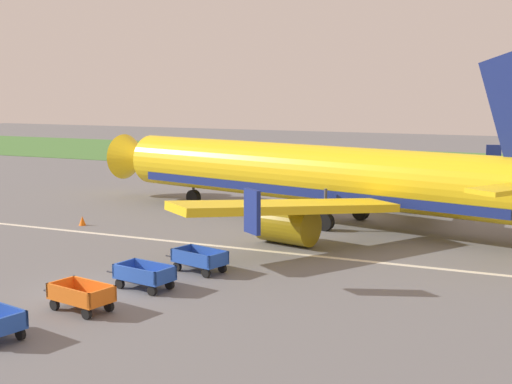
{
  "coord_description": "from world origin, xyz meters",
  "views": [
    {
      "loc": [
        18.17,
        -23.29,
        8.64
      ],
      "look_at": [
        2.25,
        12.33,
        2.8
      ],
      "focal_mm": 48.82,
      "sensor_mm": 36.0,
      "label": 1
    }
  ],
  "objects_px": {
    "airplane": "(325,176)",
    "traffic_cone_near_plane": "(82,221)",
    "baggage_cart_second_in_row": "(81,296)",
    "baggage_cart_third_in_row": "(144,275)",
    "baggage_cart_fourth_in_row": "(199,259)"
  },
  "relations": [
    {
      "from": "baggage_cart_third_in_row",
      "to": "baggage_cart_fourth_in_row",
      "type": "xyz_separation_m",
      "value": [
        0.82,
        3.47,
        0.0
      ]
    },
    {
      "from": "baggage_cart_third_in_row",
      "to": "baggage_cart_fourth_in_row",
      "type": "relative_size",
      "value": 1.0
    },
    {
      "from": "airplane",
      "to": "baggage_cart_third_in_row",
      "type": "bearing_deg",
      "value": -97.41
    },
    {
      "from": "baggage_cart_fourth_in_row",
      "to": "baggage_cart_second_in_row",
      "type": "bearing_deg",
      "value": -101.38
    },
    {
      "from": "baggage_cart_fourth_in_row",
      "to": "traffic_cone_near_plane",
      "type": "height_order",
      "value": "baggage_cart_fourth_in_row"
    },
    {
      "from": "baggage_cart_second_in_row",
      "to": "traffic_cone_near_plane",
      "type": "bearing_deg",
      "value": 127.86
    },
    {
      "from": "baggage_cart_fourth_in_row",
      "to": "baggage_cart_third_in_row",
      "type": "bearing_deg",
      "value": -103.31
    },
    {
      "from": "airplane",
      "to": "baggage_cart_second_in_row",
      "type": "bearing_deg",
      "value": -97.76
    },
    {
      "from": "baggage_cart_third_in_row",
      "to": "traffic_cone_near_plane",
      "type": "bearing_deg",
      "value": 137.75
    },
    {
      "from": "baggage_cart_third_in_row",
      "to": "traffic_cone_near_plane",
      "type": "height_order",
      "value": "baggage_cart_third_in_row"
    },
    {
      "from": "baggage_cart_second_in_row",
      "to": "traffic_cone_near_plane",
      "type": "height_order",
      "value": "baggage_cart_second_in_row"
    },
    {
      "from": "airplane",
      "to": "baggage_cart_fourth_in_row",
      "type": "relative_size",
      "value": 10.3
    },
    {
      "from": "traffic_cone_near_plane",
      "to": "baggage_cart_third_in_row",
      "type": "bearing_deg",
      "value": -42.25
    },
    {
      "from": "airplane",
      "to": "baggage_cart_second_in_row",
      "type": "xyz_separation_m",
      "value": [
        -2.88,
        -21.15,
        -2.45
      ]
    },
    {
      "from": "airplane",
      "to": "traffic_cone_near_plane",
      "type": "xyz_separation_m",
      "value": [
        -13.71,
        -7.22,
        -2.76
      ]
    }
  ]
}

